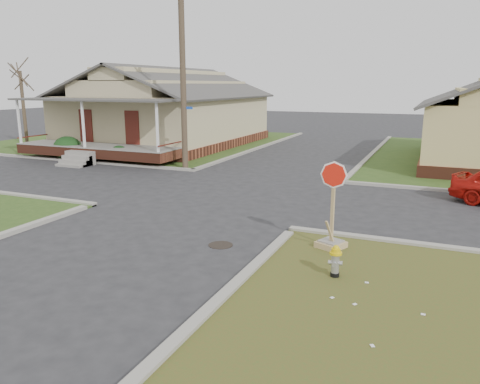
% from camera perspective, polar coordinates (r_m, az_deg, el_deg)
% --- Properties ---
extents(ground, '(120.00, 120.00, 0.00)m').
position_cam_1_polar(ground, '(13.73, -9.82, -4.56)').
color(ground, '#27272A').
rests_on(ground, ground).
extents(verge_far_left, '(19.00, 19.00, 0.05)m').
position_cam_1_polar(verge_far_left, '(35.53, -11.78, 6.14)').
color(verge_far_left, '#2E491A').
rests_on(verge_far_left, ground).
extents(curbs, '(80.00, 40.00, 0.12)m').
position_cam_1_polar(curbs, '(17.97, -1.17, -0.19)').
color(curbs, gray).
rests_on(curbs, ground).
extents(manhole, '(0.64, 0.64, 0.01)m').
position_cam_1_polar(manhole, '(12.28, -2.38, -6.47)').
color(manhole, black).
rests_on(manhole, ground).
extents(corner_house, '(10.10, 15.50, 5.30)m').
position_cam_1_polar(corner_house, '(32.59, -8.90, 9.64)').
color(corner_house, brown).
rests_on(corner_house, ground).
extents(utility_pole, '(1.80, 0.28, 9.00)m').
position_cam_1_polar(utility_pole, '(22.89, -6.98, 14.31)').
color(utility_pole, '#423626').
rests_on(utility_pole, ground).
extents(tree_far_left, '(0.22, 0.22, 4.90)m').
position_cam_1_polar(tree_far_left, '(34.12, -24.87, 9.13)').
color(tree_far_left, '#423626').
rests_on(tree_far_left, verge_far_left).
extents(fire_hydrant, '(0.26, 0.26, 0.71)m').
position_cam_1_polar(fire_hydrant, '(10.31, 11.56, -8.04)').
color(fire_hydrant, black).
rests_on(fire_hydrant, ground).
extents(stop_sign, '(0.63, 0.61, 2.22)m').
position_cam_1_polar(stop_sign, '(12.04, 11.10, -4.49)').
color(stop_sign, tan).
rests_on(stop_sign, ground).
extents(hedge_left, '(1.56, 1.28, 1.19)m').
position_cam_1_polar(hedge_left, '(27.84, -20.28, 5.07)').
color(hedge_left, '#163914').
rests_on(hedge_left, verge_far_left).
extents(hedge_right, '(1.24, 1.02, 0.95)m').
position_cam_1_polar(hedge_right, '(25.69, -14.50, 4.59)').
color(hedge_right, '#163914').
rests_on(hedge_right, verge_far_left).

